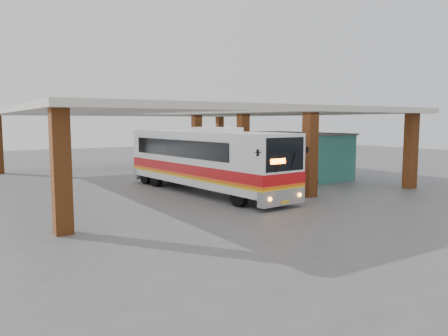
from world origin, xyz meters
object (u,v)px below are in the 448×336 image
pedestrian (291,179)px  red_chair (241,171)px  coach_bus (205,160)px  motorcycle (305,180)px

pedestrian → red_chair: bearing=-135.9°
coach_bus → red_chair: coach_bus is taller
motorcycle → coach_bus: bearing=75.0°
coach_bus → pedestrian: (3.78, -2.71, -1.03)m
motorcycle → red_chair: size_ratio=2.32×
coach_bus → red_chair: (5.64, 4.76, -1.40)m
coach_bus → motorcycle: bearing=-24.3°
motorcycle → red_chair: motorcycle is taller
pedestrian → coach_bus: bearing=-67.5°
motorcycle → pedestrian: size_ratio=1.28×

